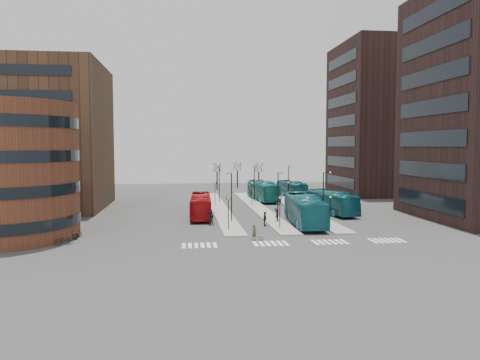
{
  "coord_description": "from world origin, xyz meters",
  "views": [
    {
      "loc": [
        -9.55,
        -40.69,
        9.56
      ],
      "look_at": [
        -1.85,
        21.75,
        5.0
      ],
      "focal_mm": 35.0,
      "sensor_mm": 36.0,
      "label": 1
    }
  ],
  "objects": [
    {
      "name": "bicycle_near",
      "position": [
        -21.0,
        5.87,
        0.45
      ],
      "size": [
        1.82,
        1.23,
        0.9
      ],
      "primitive_type": "imported",
      "rotation": [
        0.0,
        0.0,
        1.97
      ],
      "color": "gray",
      "rests_on": "ground"
    },
    {
      "name": "bare_trees",
      "position": [
        2.67,
        62.67,
        2.72
      ],
      "size": [
        10.97,
        8.14,
        5.9
      ],
      "color": "black",
      "rests_on": "ground"
    },
    {
      "name": "red_bus",
      "position": [
        -7.19,
        21.59,
        1.58
      ],
      "size": [
        3.12,
        11.46,
        3.16
      ],
      "primitive_type": "imported",
      "rotation": [
        0.0,
        0.0,
        -0.04
      ],
      "color": "#AE0D12",
      "rests_on": "ground"
    },
    {
      "name": "suitcase",
      "position": [
        -1.74,
        5.52,
        0.25
      ],
      "size": [
        0.41,
        0.33,
        0.51
      ],
      "primitive_type": "cube",
      "rotation": [
        0.0,
        0.0,
        0.02
      ],
      "color": "navy",
      "rests_on": "ground"
    },
    {
      "name": "teal_bus_a",
      "position": [
        5.16,
        14.32,
        1.83
      ],
      "size": [
        4.03,
        13.35,
        3.67
      ],
      "primitive_type": "imported",
      "rotation": [
        0.0,
        0.0,
        -0.07
      ],
      "color": "#15646D",
      "rests_on": "ground"
    },
    {
      "name": "office_block",
      "position": [
        -34.0,
        33.98,
        11.0
      ],
      "size": [
        25.0,
        20.12,
        22.0
      ],
      "color": "#4B3322",
      "rests_on": "ground"
    },
    {
      "name": "lamp_posts",
      "position": [
        2.64,
        28.0,
        3.58
      ],
      "size": [
        14.04,
        20.24,
        6.12
      ],
      "color": "black",
      "rests_on": "ground"
    },
    {
      "name": "ground",
      "position": [
        0.0,
        0.0,
        0.0
      ],
      "size": [
        160.0,
        160.0,
        0.0
      ],
      "primitive_type": "plane",
      "color": "#313134",
      "rests_on": "ground"
    },
    {
      "name": "bicycle_far",
      "position": [
        -21.0,
        9.83,
        0.43
      ],
      "size": [
        1.69,
        0.69,
        0.87
      ],
      "primitive_type": "imported",
      "rotation": [
        0.0,
        0.0,
        1.64
      ],
      "color": "gray",
      "rests_on": "ground"
    },
    {
      "name": "tower_far",
      "position": [
        31.98,
        50.0,
        15.0
      ],
      "size": [
        20.12,
        20.0,
        30.0
      ],
      "color": "black",
      "rests_on": "ground"
    },
    {
      "name": "crosswalk_stripes",
      "position": [
        1.75,
        4.0,
        0.01
      ],
      "size": [
        22.35,
        2.4,
        0.01
      ],
      "color": "silver",
      "rests_on": "ground"
    },
    {
      "name": "bicycle_mid",
      "position": [
        -21.0,
        8.18,
        0.52
      ],
      "size": [
        1.75,
        0.6,
        1.03
      ],
      "primitive_type": "imported",
      "rotation": [
        0.0,
        0.0,
        1.5
      ],
      "color": "gray",
      "rests_on": "ground"
    },
    {
      "name": "sign_poles",
      "position": [
        1.6,
        23.0,
        2.41
      ],
      "size": [
        12.45,
        22.12,
        3.65
      ],
      "color": "black",
      "rests_on": "ground"
    },
    {
      "name": "island_mid",
      "position": [
        2.0,
        30.0,
        0.07
      ],
      "size": [
        2.5,
        45.0,
        0.15
      ],
      "primitive_type": "cube",
      "color": "gray",
      "rests_on": "ground"
    },
    {
      "name": "teal_bus_d",
      "position": [
        10.82,
        44.94,
        1.52
      ],
      "size": [
        3.72,
        11.11,
        3.04
      ],
      "primitive_type": "imported",
      "rotation": [
        0.0,
        0.0,
        0.11
      ],
      "color": "#135563",
      "rests_on": "ground"
    },
    {
      "name": "commuter_b",
      "position": [
        0.22,
        14.11,
        0.86
      ],
      "size": [
        0.67,
        1.08,
        1.72
      ],
      "primitive_type": "imported",
      "rotation": [
        0.0,
        0.0,
        1.31
      ],
      "color": "black",
      "rests_on": "ground"
    },
    {
      "name": "traveller",
      "position": [
        -2.34,
        5.92,
        0.81
      ],
      "size": [
        0.7,
        0.65,
        1.61
      ],
      "primitive_type": "imported",
      "rotation": [
        0.0,
        0.0,
        0.61
      ],
      "color": "brown",
      "rests_on": "ground"
    },
    {
      "name": "teal_bus_b",
      "position": [
        4.45,
        39.8,
        1.73
      ],
      "size": [
        3.92,
        12.64,
        3.47
      ],
      "primitive_type": "imported",
      "rotation": [
        0.0,
        0.0,
        0.08
      ],
      "color": "#146864",
      "rests_on": "ground"
    },
    {
      "name": "island_left",
      "position": [
        -4.0,
        30.0,
        0.07
      ],
      "size": [
        2.5,
        45.0,
        0.15
      ],
      "primitive_type": "cube",
      "color": "gray",
      "rests_on": "ground"
    },
    {
      "name": "commuter_c",
      "position": [
        2.21,
        16.88,
        0.89
      ],
      "size": [
        1.11,
        1.33,
        1.79
      ],
      "primitive_type": "imported",
      "rotation": [
        0.0,
        0.0,
        4.25
      ],
      "color": "black",
      "rests_on": "ground"
    },
    {
      "name": "commuter_a",
      "position": [
        -6.22,
        15.35,
        0.87
      ],
      "size": [
        0.96,
        0.81,
        1.75
      ],
      "primitive_type": "imported",
      "rotation": [
        0.0,
        0.0,
        2.95
      ],
      "color": "black",
      "rests_on": "ground"
    },
    {
      "name": "teal_bus_c",
      "position": [
        11.44,
        23.06,
        1.62
      ],
      "size": [
        4.37,
        11.94,
        3.25
      ],
      "primitive_type": "imported",
      "rotation": [
        0.0,
        0.0,
        0.14
      ],
      "color": "#135862",
      "rests_on": "ground"
    },
    {
      "name": "round_building",
      "position": [
        -28.0,
        10.0,
        6.99
      ],
      "size": [
        15.16,
        15.16,
        14.0
      ],
      "color": "brown",
      "rests_on": "ground"
    },
    {
      "name": "island_right",
      "position": [
        8.0,
        30.0,
        0.07
      ],
      "size": [
        2.5,
        45.0,
        0.15
      ],
      "primitive_type": "cube",
      "color": "gray",
      "rests_on": "ground"
    }
  ]
}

